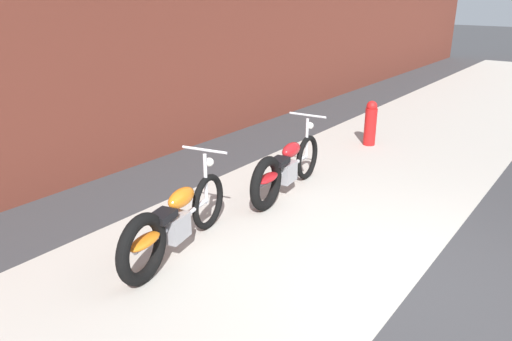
% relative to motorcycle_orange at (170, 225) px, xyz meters
% --- Properties ---
extents(ground_plane, '(80.00, 80.00, 0.00)m').
position_rel_motorcycle_orange_xyz_m(ground_plane, '(1.08, -2.31, -0.40)').
color(ground_plane, '#38383A').
extents(sidewalk_slab, '(36.00, 3.50, 0.01)m').
position_rel_motorcycle_orange_xyz_m(sidewalk_slab, '(1.08, -0.56, -0.40)').
color(sidewalk_slab, '#B2ADA3').
rests_on(sidewalk_slab, ground).
extents(brick_building_wall, '(36.00, 0.50, 4.61)m').
position_rel_motorcycle_orange_xyz_m(brick_building_wall, '(1.08, 2.89, 1.91)').
color(brick_building_wall, brown).
rests_on(brick_building_wall, ground).
extents(motorcycle_orange, '(1.98, 0.71, 1.03)m').
position_rel_motorcycle_orange_xyz_m(motorcycle_orange, '(0.00, 0.00, 0.00)').
color(motorcycle_orange, black).
rests_on(motorcycle_orange, ground).
extents(motorcycle_red, '(2.00, 0.58, 1.03)m').
position_rel_motorcycle_orange_xyz_m(motorcycle_red, '(2.13, -0.01, 0.00)').
color(motorcycle_red, black).
rests_on(motorcycle_red, ground).
extents(fire_hydrant, '(0.22, 0.22, 0.84)m').
position_rel_motorcycle_orange_xyz_m(fire_hydrant, '(5.12, 0.05, 0.03)').
color(fire_hydrant, red).
rests_on(fire_hydrant, ground).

